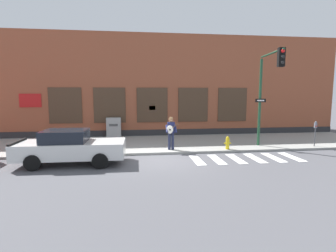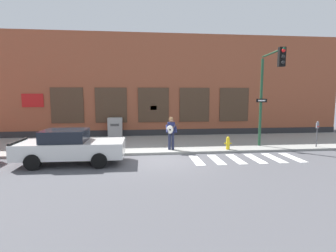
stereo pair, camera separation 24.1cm
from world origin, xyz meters
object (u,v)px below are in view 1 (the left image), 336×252
object	(u,v)px
traffic_light	(268,83)
fire_hydrant	(228,143)
red_car	(70,147)
busker	(171,131)
parking_meter	(315,130)
utility_box	(114,127)

from	to	relation	value
traffic_light	fire_hydrant	size ratio (longest dim) A/B	7.31
red_car	busker	distance (m)	5.11
red_car	parking_meter	world-z (taller)	parking_meter
traffic_light	utility_box	distance (m)	10.19
red_car	fire_hydrant	xyz separation A→B (m)	(7.79, 1.60, -0.30)
red_car	fire_hydrant	world-z (taller)	red_car
traffic_light	fire_hydrant	world-z (taller)	traffic_light
traffic_light	fire_hydrant	xyz separation A→B (m)	(-2.04, 0.23, -3.19)
busker	traffic_light	world-z (taller)	traffic_light
red_car	fire_hydrant	bearing A→B (deg)	11.61
busker	fire_hydrant	world-z (taller)	busker
red_car	fire_hydrant	size ratio (longest dim) A/B	6.61
utility_box	parking_meter	bearing A→B (deg)	-21.61
red_car	fire_hydrant	distance (m)	7.96
fire_hydrant	utility_box	bearing A→B (deg)	143.27
traffic_light	fire_hydrant	distance (m)	3.80
utility_box	busker	bearing A→B (deg)	-53.42
traffic_light	utility_box	world-z (taller)	traffic_light
traffic_light	utility_box	bearing A→B (deg)	149.37
busker	fire_hydrant	xyz separation A→B (m)	(3.05, -0.28, -0.65)
traffic_light	parking_meter	distance (m)	4.13
red_car	utility_box	size ratio (longest dim) A/B	3.40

